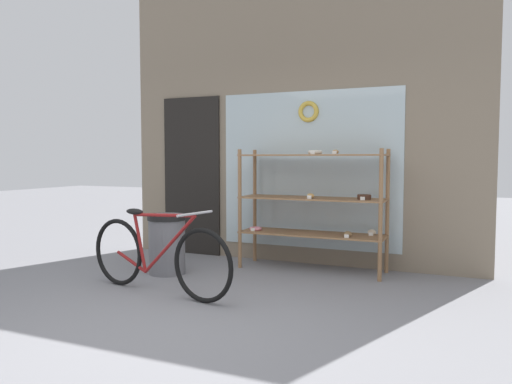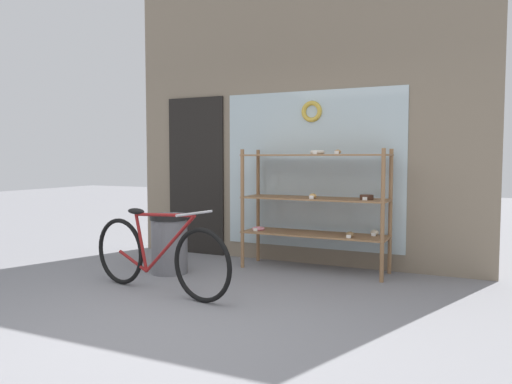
{
  "view_description": "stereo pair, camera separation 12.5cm",
  "coord_description": "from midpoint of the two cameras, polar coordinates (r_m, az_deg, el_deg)",
  "views": [
    {
      "loc": [
        2.06,
        -3.08,
        1.29
      ],
      "look_at": [
        0.18,
        1.19,
        0.97
      ],
      "focal_mm": 35.0,
      "sensor_mm": 36.0,
      "label": 1
    },
    {
      "loc": [
        2.18,
        -3.03,
        1.29
      ],
      "look_at": [
        0.18,
        1.19,
        0.97
      ],
      "focal_mm": 35.0,
      "sensor_mm": 36.0,
      "label": 2
    }
  ],
  "objects": [
    {
      "name": "ground_plane",
      "position": [
        3.94,
        -10.67,
        -15.33
      ],
      "size": [
        30.0,
        30.0,
        0.0
      ],
      "primitive_type": "plane",
      "color": "gray"
    },
    {
      "name": "storefront_facade",
      "position": [
        6.22,
        3.46,
        8.34
      ],
      "size": [
        4.54,
        0.13,
        3.67
      ],
      "color": "gray",
      "rests_on": "ground_plane"
    },
    {
      "name": "display_case",
      "position": [
        5.73,
        5.91,
        -0.75
      ],
      "size": [
        1.67,
        0.48,
        1.4
      ],
      "color": "#8E6642",
      "rests_on": "ground_plane"
    },
    {
      "name": "trash_bin",
      "position": [
        5.7,
        -10.77,
        -5.59
      ],
      "size": [
        0.43,
        0.43,
        0.67
      ],
      "color": "slate",
      "rests_on": "ground_plane"
    },
    {
      "name": "bicycle",
      "position": [
        4.9,
        -11.97,
        -7.11
      ],
      "size": [
        1.78,
        0.5,
        0.81
      ],
      "rotation": [
        0.0,
        0.0,
        -0.18
      ],
      "color": "black",
      "rests_on": "ground_plane"
    }
  ]
}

